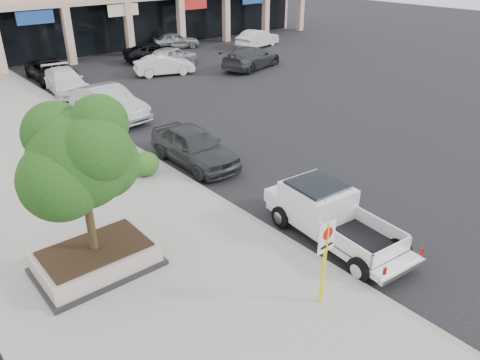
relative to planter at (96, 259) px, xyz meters
name	(u,v)px	position (x,y,z in m)	size (l,w,h in m)	color
ground	(308,218)	(6.57, -1.75, -0.48)	(120.00, 120.00, 0.00)	black
sidewalk	(75,201)	(1.07, 4.25, -0.40)	(8.00, 52.00, 0.15)	gray
curb	(170,170)	(5.02, 4.25, -0.40)	(0.20, 52.00, 0.15)	gray
planter	(96,259)	(0.00, 0.00, 0.00)	(3.20, 2.20, 0.68)	black
planter_tree	(83,157)	(0.13, 0.15, 2.94)	(2.90, 2.55, 4.00)	black
no_parking_sign	(325,252)	(3.70, -4.83, 1.16)	(0.55, 0.09, 2.30)	yellow
hedge	(145,164)	(3.98, 4.33, 0.14)	(1.10, 0.99, 0.94)	#214F16
pickup_truck	(337,219)	(6.22, -3.20, 0.33)	(1.89, 5.10, 1.61)	silver
curb_car_a	(194,146)	(6.24, 4.28, 0.31)	(1.85, 4.59, 1.56)	#2C2E31
curb_car_b	(109,103)	(6.11, 11.80, 0.36)	(1.78, 5.09, 1.68)	#999BA0
curb_car_c	(65,81)	(6.24, 18.05, 0.23)	(1.97, 4.85, 1.41)	white
curb_car_d	(51,71)	(6.56, 21.29, 0.22)	(2.31, 5.01, 1.39)	black
lot_car_a	(171,57)	(14.73, 19.40, 0.32)	(1.88, 4.68, 1.59)	#A2A4AA
lot_car_b	(164,65)	(13.22, 17.96, 0.20)	(1.43, 4.09, 1.35)	silver
lot_car_c	(251,58)	(19.14, 15.49, 0.31)	(2.21, 5.45, 1.58)	#2C2E31
lot_car_d	(156,52)	(15.01, 22.12, 0.20)	(2.25, 4.89, 1.36)	black
lot_car_e	(176,40)	(19.07, 25.51, 0.21)	(1.63, 4.05, 1.38)	gray
lot_car_f	(258,39)	(24.90, 21.24, 0.28)	(1.59, 4.57, 1.50)	silver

